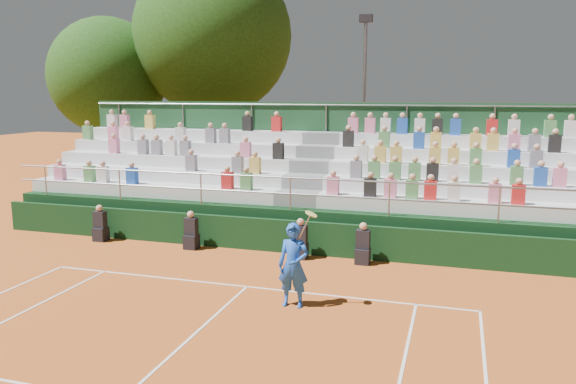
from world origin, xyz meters
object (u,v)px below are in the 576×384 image
(tree_west, at_px, (108,76))
(floodlight_mast, at_px, (364,91))
(tennis_player, at_px, (293,265))
(tree_east, at_px, (213,36))

(tree_west, distance_m, floodlight_mast, 13.03)
(tennis_player, xyz_separation_m, tree_east, (-8.69, 15.14, 6.58))
(tree_west, bearing_deg, floodlight_mast, 5.35)
(tree_west, bearing_deg, tree_east, 16.16)
(tennis_player, bearing_deg, floodlight_mast, 93.61)
(floodlight_mast, bearing_deg, tree_east, 177.83)
(tennis_player, height_order, floodlight_mast, floodlight_mast)
(tennis_player, xyz_separation_m, tree_west, (-13.88, 13.63, 4.60))
(tree_west, bearing_deg, tennis_player, -44.48)
(tree_east, bearing_deg, floodlight_mast, -2.17)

